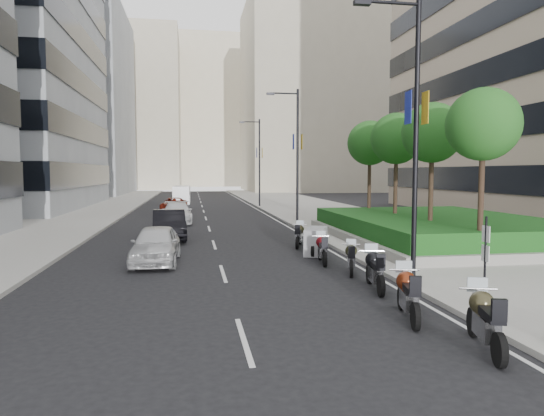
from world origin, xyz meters
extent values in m
plane|color=black|center=(0.00, 0.00, 0.00)|extent=(160.00, 160.00, 0.00)
cube|color=#9E9B93|center=(9.00, 30.00, 0.07)|extent=(10.00, 100.00, 0.15)
cube|color=#9E9B93|center=(-12.00, 30.00, 0.07)|extent=(8.00, 100.00, 0.15)
cube|color=silver|center=(3.70, 30.00, 0.01)|extent=(0.12, 100.00, 0.01)
cube|color=silver|center=(-1.50, 30.00, 0.01)|extent=(0.12, 100.00, 0.01)
cube|color=gray|center=(-24.00, 70.00, 15.00)|extent=(22.00, 26.00, 30.00)
cube|color=#B7AD93|center=(22.00, 80.00, 18.00)|extent=(28.00, 24.00, 36.00)
cube|color=#B7AD93|center=(-18.00, 100.00, 17.00)|extent=(26.00, 24.00, 34.00)
cube|color=#B7AD93|center=(2.00, 120.00, 19.00)|extent=(30.00, 24.00, 38.00)
cube|color=gray|center=(10.00, 10.00, 0.35)|extent=(10.00, 14.00, 0.40)
cube|color=#174313|center=(10.00, 10.00, 0.95)|extent=(9.40, 13.40, 0.80)
cylinder|color=#332319|center=(8.50, 4.00, 2.55)|extent=(0.22, 0.22, 4.00)
sphere|color=#1C4917|center=(8.50, 4.00, 5.45)|extent=(2.80, 2.80, 2.80)
cylinder|color=#332319|center=(8.50, 8.00, 2.55)|extent=(0.22, 0.22, 4.00)
sphere|color=#1C4917|center=(8.50, 8.00, 5.45)|extent=(2.80, 2.80, 2.80)
cylinder|color=#332319|center=(8.50, 12.00, 2.55)|extent=(0.22, 0.22, 4.00)
sphere|color=#1C4917|center=(8.50, 12.00, 5.45)|extent=(2.80, 2.80, 2.80)
cylinder|color=#332319|center=(8.50, 16.00, 2.55)|extent=(0.22, 0.22, 4.00)
sphere|color=#1C4917|center=(8.50, 16.00, 5.45)|extent=(2.80, 2.80, 2.80)
cylinder|color=black|center=(4.30, 1.00, 4.50)|extent=(0.16, 0.16, 9.00)
cylinder|color=black|center=(3.40, 1.00, 8.70)|extent=(1.80, 0.10, 0.10)
cube|color=black|center=(2.50, 1.00, 8.65)|extent=(0.50, 0.22, 0.14)
cube|color=gold|center=(4.58, 1.00, 5.60)|extent=(0.02, 0.45, 1.00)
cube|color=navy|center=(4.02, 1.00, 5.60)|extent=(0.02, 0.45, 1.00)
cylinder|color=black|center=(4.30, 18.00, 4.50)|extent=(0.16, 0.16, 9.00)
cylinder|color=black|center=(3.40, 18.00, 8.70)|extent=(1.80, 0.10, 0.10)
cube|color=black|center=(2.50, 18.00, 8.65)|extent=(0.50, 0.22, 0.14)
cube|color=gold|center=(4.58, 18.00, 5.60)|extent=(0.02, 0.45, 1.00)
cube|color=navy|center=(4.02, 18.00, 5.60)|extent=(0.02, 0.45, 1.00)
cylinder|color=black|center=(4.30, 36.00, 4.50)|extent=(0.16, 0.16, 9.00)
cylinder|color=black|center=(3.40, 36.00, 8.70)|extent=(1.80, 0.10, 0.10)
cube|color=black|center=(2.50, 36.00, 8.65)|extent=(0.50, 0.22, 0.14)
cube|color=gold|center=(4.58, 36.00, 5.60)|extent=(0.02, 0.45, 1.00)
cube|color=navy|center=(4.02, 36.00, 5.60)|extent=(0.02, 0.45, 1.00)
cylinder|color=black|center=(4.80, -2.00, 1.25)|extent=(0.06, 0.06, 2.50)
cube|color=silver|center=(4.80, -2.00, 2.05)|extent=(0.02, 0.32, 0.42)
cube|color=silver|center=(4.80, -2.00, 1.55)|extent=(0.02, 0.32, 0.42)
cylinder|color=black|center=(3.02, -5.22, 0.33)|extent=(0.31, 0.66, 0.65)
cylinder|color=black|center=(3.50, -3.60, 0.33)|extent=(0.31, 0.66, 0.65)
cube|color=silver|center=(3.25, -4.46, 0.51)|extent=(0.56, 0.95, 0.44)
sphere|color=#34311D|center=(3.35, -4.13, 0.91)|extent=(0.51, 0.51, 0.51)
cube|color=black|center=(3.16, -4.77, 0.84)|extent=(0.51, 0.84, 0.17)
cylinder|color=silver|center=(3.43, -3.86, 1.14)|extent=(0.76, 0.27, 0.05)
cylinder|color=black|center=(2.45, -2.99, 0.32)|extent=(0.27, 0.65, 0.64)
cylinder|color=black|center=(2.84, -1.38, 0.32)|extent=(0.27, 0.65, 0.64)
cube|color=silver|center=(2.63, -2.23, 0.50)|extent=(0.51, 0.93, 0.43)
sphere|color=#5E1F0C|center=(2.71, -1.90, 0.89)|extent=(0.50, 0.50, 0.50)
cube|color=black|center=(2.56, -2.53, 0.83)|extent=(0.47, 0.82, 0.17)
cylinder|color=silver|center=(2.78, -1.63, 1.12)|extent=(0.76, 0.23, 0.05)
cylinder|color=black|center=(2.81, -0.04, 0.32)|extent=(0.23, 0.66, 0.65)
cylinder|color=black|center=(3.09, 1.60, 0.32)|extent=(0.23, 0.66, 0.65)
cube|color=silver|center=(2.94, 0.73, 0.50)|extent=(0.46, 0.92, 0.44)
sphere|color=black|center=(3.00, 1.07, 0.90)|extent=(0.50, 0.50, 0.50)
cube|color=black|center=(2.89, 0.42, 0.83)|extent=(0.42, 0.82, 0.17)
cylinder|color=silver|center=(3.04, 1.34, 1.12)|extent=(0.77, 0.18, 0.05)
cylinder|color=black|center=(2.81, 2.58, 0.28)|extent=(0.27, 0.56, 0.56)
cylinder|color=black|center=(3.25, 3.95, 0.28)|extent=(0.27, 0.56, 0.56)
cube|color=silver|center=(3.02, 3.22, 0.43)|extent=(0.49, 0.81, 0.38)
sphere|color=#2B2C18|center=(3.11, 3.51, 0.77)|extent=(0.43, 0.43, 0.43)
cube|color=black|center=(2.94, 2.97, 0.72)|extent=(0.44, 0.72, 0.14)
cylinder|color=silver|center=(3.18, 3.74, 0.97)|extent=(0.65, 0.24, 0.04)
cylinder|color=black|center=(2.41, 4.53, 0.29)|extent=(0.19, 0.60, 0.59)
cylinder|color=black|center=(2.63, 6.03, 0.29)|extent=(0.19, 0.60, 0.59)
cube|color=silver|center=(2.51, 5.23, 0.46)|extent=(0.39, 0.84, 0.40)
sphere|color=maroon|center=(2.56, 5.54, 0.82)|extent=(0.46, 0.46, 0.46)
cube|color=black|center=(2.47, 4.95, 0.76)|extent=(0.36, 0.74, 0.15)
cylinder|color=silver|center=(2.59, 5.80, 1.03)|extent=(0.70, 0.14, 0.05)
cylinder|color=black|center=(2.50, 6.63, 0.29)|extent=(0.32, 0.57, 0.57)
cylinder|color=black|center=(3.07, 7.99, 0.29)|extent=(0.32, 0.57, 0.57)
cube|color=gray|center=(2.78, 7.31, 0.60)|extent=(1.47, 2.09, 1.15)
cylinder|color=black|center=(2.30, 8.93, 0.29)|extent=(0.29, 0.59, 0.59)
cylinder|color=black|center=(2.78, 10.37, 0.29)|extent=(0.29, 0.59, 0.59)
cube|color=silver|center=(2.53, 9.61, 0.45)|extent=(0.52, 0.85, 0.40)
sphere|color=#312D1B|center=(2.62, 9.91, 0.82)|extent=(0.45, 0.45, 0.45)
cube|color=black|center=(2.44, 9.34, 0.76)|extent=(0.48, 0.76, 0.15)
cylinder|color=silver|center=(2.70, 10.15, 1.02)|extent=(0.68, 0.27, 0.05)
imported|color=#B9B9BB|center=(-4.01, 6.44, 0.75)|extent=(1.93, 4.47, 1.50)
imported|color=black|center=(-3.80, 13.29, 0.79)|extent=(2.00, 4.92, 1.59)
imported|color=silver|center=(-3.62, 21.71, 0.74)|extent=(2.22, 5.17, 1.48)
imported|color=maroon|center=(-4.19, 31.74, 0.65)|extent=(2.47, 4.80, 1.30)
cube|color=white|center=(-3.70, 43.87, 1.01)|extent=(1.96, 4.85, 2.02)
cube|color=white|center=(-3.70, 42.05, 0.53)|extent=(1.86, 1.21, 1.06)
cylinder|color=black|center=(-4.47, 42.14, 0.34)|extent=(0.24, 0.67, 0.67)
cylinder|color=black|center=(-2.94, 42.14, 0.34)|extent=(0.24, 0.67, 0.67)
cylinder|color=black|center=(-4.47, 45.41, 0.34)|extent=(0.24, 0.67, 0.67)
cylinder|color=black|center=(-2.94, 45.41, 0.34)|extent=(0.24, 0.67, 0.67)
camera|label=1|loc=(-2.57, -13.16, 3.62)|focal=32.00mm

